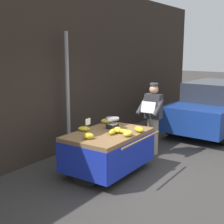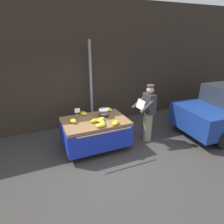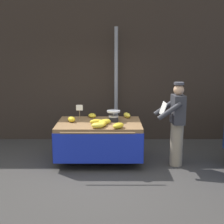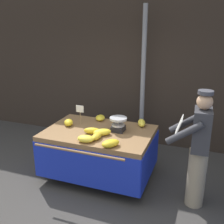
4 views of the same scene
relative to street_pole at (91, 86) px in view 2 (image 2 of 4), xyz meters
name	(u,v)px [view 2 (image 2 of 4)]	position (x,y,z in m)	size (l,w,h in m)	color
ground_plane	(110,167)	(-0.36, -2.40, -1.44)	(60.00, 60.00, 0.00)	#383533
back_wall	(76,66)	(-0.36, 0.40, 0.60)	(16.00, 0.24, 4.09)	#332821
street_pole	(91,86)	(0.00, 0.00, 0.00)	(0.09, 0.09, 2.88)	gray
banana_cart	(95,127)	(-0.37, -1.39, -0.80)	(1.76, 1.39, 0.85)	olive
weighing_scale	(104,113)	(-0.07, -1.29, -0.47)	(0.28, 0.28, 0.24)	black
price_sign	(77,112)	(-0.79, -1.22, -0.34)	(0.14, 0.01, 0.34)	#997A51
banana_bunch_0	(84,113)	(-0.54, -0.91, -0.54)	(0.16, 0.25, 0.09)	yellow
banana_bunch_1	(109,109)	(0.23, -0.93, -0.53)	(0.12, 0.27, 0.11)	yellow
banana_bunch_2	(116,123)	(0.02, -1.88, -0.53)	(0.16, 0.28, 0.11)	gold
banana_bunch_3	(73,121)	(-0.95, -1.36, -0.53)	(0.15, 0.20, 0.11)	gold
banana_bunch_4	(101,120)	(-0.25, -1.54, -0.53)	(0.16, 0.28, 0.10)	yellow
banana_bunch_5	(95,121)	(-0.42, -1.54, -0.53)	(0.12, 0.27, 0.10)	gold
banana_bunch_6	(101,125)	(-0.38, -1.87, -0.53)	(0.16, 0.25, 0.11)	yellow
banana_bunch_7	(102,122)	(-0.27, -1.71, -0.54)	(0.12, 0.25, 0.09)	gold
vendor_person	(148,113)	(1.20, -1.59, -0.57)	(0.59, 0.53, 1.71)	gray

